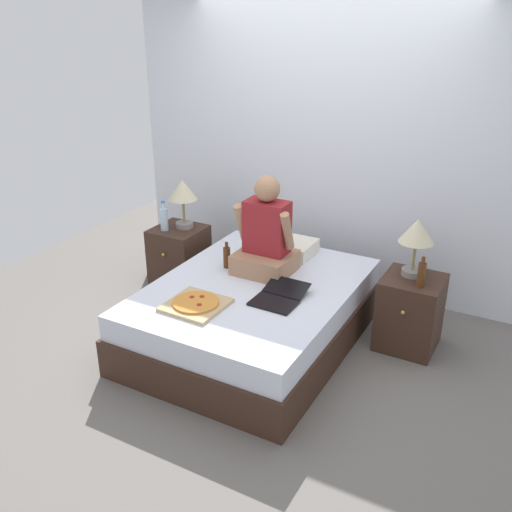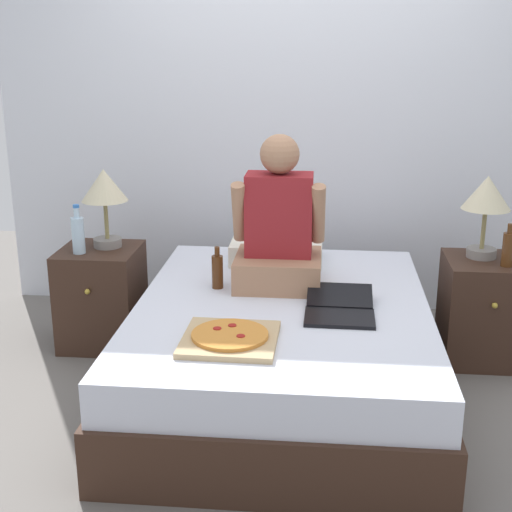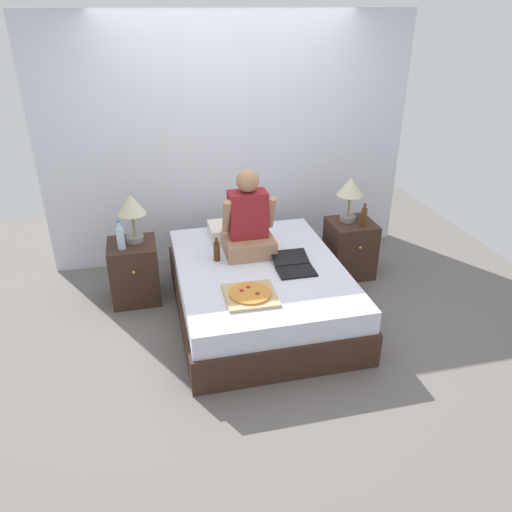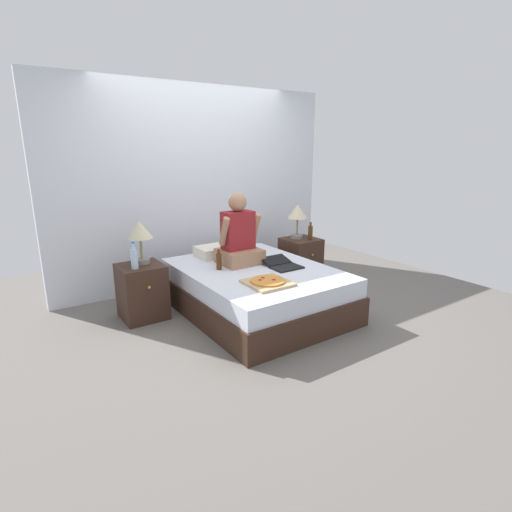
# 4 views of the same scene
# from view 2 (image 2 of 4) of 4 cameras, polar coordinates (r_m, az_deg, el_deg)

# --- Properties ---
(ground_plane) EXTENTS (5.80, 5.80, 0.00)m
(ground_plane) POSITION_cam_2_polar(r_m,az_deg,el_deg) (3.68, 2.05, -10.89)
(ground_plane) COLOR #66605B
(wall_back) EXTENTS (3.80, 0.12, 2.50)m
(wall_back) POSITION_cam_2_polar(r_m,az_deg,el_deg) (4.59, 3.27, 11.11)
(wall_back) COLOR silver
(wall_back) RESTS_ON ground
(bed) EXTENTS (1.46, 1.91, 0.49)m
(bed) POSITION_cam_2_polar(r_m,az_deg,el_deg) (3.58, 2.09, -7.47)
(bed) COLOR #382319
(bed) RESTS_ON ground
(nightstand_left) EXTENTS (0.44, 0.47, 0.58)m
(nightstand_left) POSITION_cam_2_polar(r_m,az_deg,el_deg) (4.23, -12.24, -3.19)
(nightstand_left) COLOR #382319
(nightstand_left) RESTS_ON ground
(lamp_on_left_nightstand) EXTENTS (0.26, 0.26, 0.45)m
(lamp_on_left_nightstand) POSITION_cam_2_polar(r_m,az_deg,el_deg) (4.10, -12.03, 5.12)
(lamp_on_left_nightstand) COLOR gray
(lamp_on_left_nightstand) RESTS_ON nightstand_left
(water_bottle) EXTENTS (0.07, 0.07, 0.28)m
(water_bottle) POSITION_cam_2_polar(r_m,az_deg,el_deg) (4.06, -14.05, 1.73)
(water_bottle) COLOR silver
(water_bottle) RESTS_ON nightstand_left
(nightstand_right) EXTENTS (0.44, 0.47, 0.58)m
(nightstand_right) POSITION_cam_2_polar(r_m,az_deg,el_deg) (4.14, 17.73, -4.12)
(nightstand_right) COLOR #382319
(nightstand_right) RESTS_ON ground
(lamp_on_right_nightstand) EXTENTS (0.26, 0.26, 0.45)m
(lamp_on_right_nightstand) POSITION_cam_2_polar(r_m,az_deg,el_deg) (4.00, 17.96, 4.38)
(lamp_on_right_nightstand) COLOR gray
(lamp_on_right_nightstand) RESTS_ON nightstand_right
(beer_bottle) EXTENTS (0.06, 0.06, 0.23)m
(beer_bottle) POSITION_cam_2_polar(r_m,az_deg,el_deg) (3.94, 19.51, 0.56)
(beer_bottle) COLOR #512D14
(beer_bottle) RESTS_ON nightstand_right
(pillow) EXTENTS (0.52, 0.34, 0.12)m
(pillow) POSITION_cam_2_polar(r_m,az_deg,el_deg) (4.11, 1.67, 0.43)
(pillow) COLOR silver
(pillow) RESTS_ON bed
(person_seated) EXTENTS (0.47, 0.40, 0.78)m
(person_seated) POSITION_cam_2_polar(r_m,az_deg,el_deg) (3.66, 1.83, 2.02)
(person_seated) COLOR #A37556
(person_seated) RESTS_ON bed
(laptop) EXTENTS (0.32, 0.42, 0.07)m
(laptop) POSITION_cam_2_polar(r_m,az_deg,el_deg) (3.35, 6.70, -4.32)
(laptop) COLOR black
(laptop) RESTS_ON bed
(pizza_box) EXTENTS (0.41, 0.41, 0.05)m
(pizza_box) POSITION_cam_2_polar(r_m,az_deg,el_deg) (3.04, -2.10, -6.56)
(pizza_box) COLOR tan
(pizza_box) RESTS_ON bed
(beer_bottle_on_bed) EXTENTS (0.06, 0.06, 0.22)m
(beer_bottle_on_bed) POSITION_cam_2_polar(r_m,az_deg,el_deg) (3.66, -3.11, -1.20)
(beer_bottle_on_bed) COLOR #4C2811
(beer_bottle_on_bed) RESTS_ON bed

